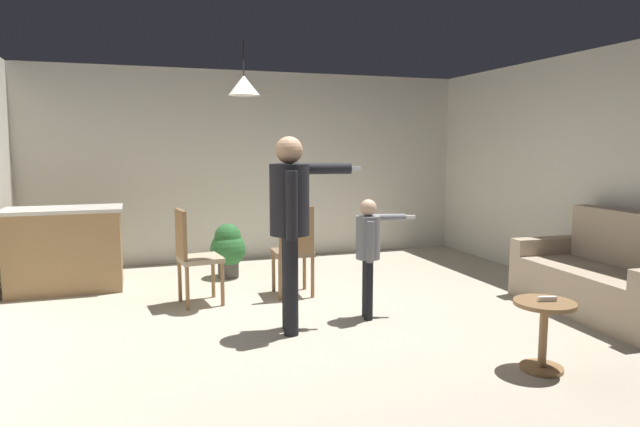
{
  "coord_description": "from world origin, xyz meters",
  "views": [
    {
      "loc": [
        -1.68,
        -4.83,
        1.64
      ],
      "look_at": [
        -0.01,
        0.19,
        1.0
      ],
      "focal_mm": 31.34,
      "sensor_mm": 36.0,
      "label": 1
    }
  ],
  "objects": [
    {
      "name": "ground",
      "position": [
        0.0,
        0.0,
        0.0
      ],
      "size": [
        7.68,
        7.68,
        0.0
      ],
      "primitive_type": "plane",
      "color": "#B2A893"
    },
    {
      "name": "wall_back",
      "position": [
        0.0,
        3.2,
        1.35
      ],
      "size": [
        6.4,
        0.1,
        2.7
      ],
      "primitive_type": "cube",
      "color": "silver",
      "rests_on": "ground"
    },
    {
      "name": "wall_right",
      "position": [
        3.2,
        0.0,
        1.35
      ],
      "size": [
        0.1,
        6.4,
        2.7
      ],
      "primitive_type": "cube",
      "color": "silver",
      "rests_on": "ground"
    },
    {
      "name": "couch_floral",
      "position": [
        2.68,
        -0.65,
        0.33
      ],
      "size": [
        0.93,
        1.84,
        1.0
      ],
      "rotation": [
        0.0,
        0.0,
        1.52
      ],
      "color": "tan",
      "rests_on": "ground"
    },
    {
      "name": "kitchen_counter",
      "position": [
        -2.45,
        1.98,
        0.48
      ],
      "size": [
        1.26,
        0.66,
        0.95
      ],
      "color": "#99754C",
      "rests_on": "ground"
    },
    {
      "name": "side_table_by_couch",
      "position": [
        1.12,
        -1.61,
        0.33
      ],
      "size": [
        0.44,
        0.44,
        0.52
      ],
      "color": "olive",
      "rests_on": "ground"
    },
    {
      "name": "person_adult",
      "position": [
        -0.4,
        -0.19,
        1.07
      ],
      "size": [
        0.88,
        0.49,
        1.72
      ],
      "rotation": [
        0.0,
        0.0,
        -1.75
      ],
      "color": "black",
      "rests_on": "ground"
    },
    {
      "name": "person_child",
      "position": [
        0.41,
        -0.04,
        0.71
      ],
      "size": [
        0.62,
        0.32,
        1.14
      ],
      "rotation": [
        0.0,
        0.0,
        -1.82
      ],
      "color": "black",
      "rests_on": "ground"
    },
    {
      "name": "dining_chair_by_counter",
      "position": [
        -1.13,
        0.96,
        0.55
      ],
      "size": [
        0.47,
        0.47,
        1.0
      ],
      "rotation": [
        0.0,
        0.0,
        4.84
      ],
      "color": "olive",
      "rests_on": "ground"
    },
    {
      "name": "dining_chair_near_wall",
      "position": [
        -0.06,
        0.93,
        0.55
      ],
      "size": [
        0.44,
        0.44,
        1.0
      ],
      "rotation": [
        0.0,
        0.0,
        6.24
      ],
      "color": "olive",
      "rests_on": "ground"
    },
    {
      "name": "potted_plant_corner",
      "position": [
        -0.6,
        2.06,
        0.37
      ],
      "size": [
        0.44,
        0.44,
        0.68
      ],
      "color": "#4C4742",
      "rests_on": "ground"
    },
    {
      "name": "spare_remote_on_table",
      "position": [
        1.13,
        -1.61,
        0.54
      ],
      "size": [
        0.13,
        0.07,
        0.04
      ],
      "primitive_type": "cube",
      "rotation": [
        0.0,
        0.0,
        1.31
      ],
      "color": "white",
      "rests_on": "side_table_by_couch"
    },
    {
      "name": "ceiling_light_pendant",
      "position": [
        -0.59,
        0.87,
        2.25
      ],
      "size": [
        0.32,
        0.32,
        0.55
      ],
      "color": "silver"
    }
  ]
}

